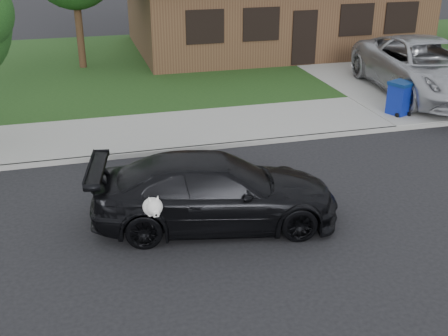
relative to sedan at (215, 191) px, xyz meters
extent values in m
plane|color=black|center=(2.50, 0.28, -0.68)|extent=(120.00, 120.00, 0.00)
cube|color=gray|center=(2.50, 5.28, -0.62)|extent=(60.00, 3.00, 0.12)
cube|color=gray|center=(2.50, 3.78, -0.62)|extent=(60.00, 0.12, 0.12)
cube|color=#193814|center=(2.50, 13.28, -0.62)|extent=(60.00, 13.00, 0.13)
cube|color=gray|center=(8.50, 10.28, -0.61)|extent=(4.50, 13.00, 0.14)
imported|color=black|center=(0.01, 0.00, 0.00)|extent=(4.97, 2.71, 1.37)
ellipsoid|color=white|center=(-1.32, -0.86, 0.28)|extent=(0.34, 0.40, 0.30)
sphere|color=white|center=(-1.32, -1.09, 0.38)|extent=(0.26, 0.26, 0.26)
cube|color=white|center=(-1.32, -1.22, 0.34)|extent=(0.09, 0.12, 0.08)
sphere|color=black|center=(-1.32, -1.28, 0.34)|extent=(0.04, 0.04, 0.04)
cone|color=white|center=(-1.38, -1.04, 0.52)|extent=(0.11, 0.11, 0.14)
cone|color=white|center=(-1.25, -1.04, 0.52)|extent=(0.11, 0.11, 0.14)
imported|color=#AAACB2|center=(8.78, 6.45, 0.35)|extent=(3.63, 6.71, 1.79)
cube|color=navy|center=(6.87, 4.75, -0.12)|extent=(0.72, 0.72, 0.90)
cube|color=#072153|center=(6.87, 4.75, 0.38)|extent=(0.78, 0.78, 0.10)
cylinder|color=black|center=(6.67, 4.48, -0.50)|extent=(0.10, 0.15, 0.14)
cylinder|color=black|center=(7.06, 4.48, -0.50)|extent=(0.10, 0.15, 0.14)
cube|color=#422B1C|center=(6.50, 15.28, 0.95)|extent=(12.00, 8.00, 3.00)
cube|color=black|center=(6.50, 11.25, 0.55)|extent=(1.00, 0.06, 2.10)
cube|color=black|center=(2.50, 11.26, 1.15)|extent=(1.30, 0.05, 1.10)
cube|color=black|center=(4.70, 11.26, 1.15)|extent=(1.30, 0.05, 1.10)
cube|color=black|center=(8.70, 11.26, 1.15)|extent=(1.30, 0.05, 1.10)
cube|color=black|center=(10.70, 11.26, 1.15)|extent=(1.30, 0.05, 1.10)
cylinder|color=#332114|center=(-2.00, 13.28, 0.68)|extent=(0.28, 0.28, 2.48)
cylinder|color=#332114|center=(14.50, 14.78, 0.46)|extent=(0.28, 0.28, 2.03)
camera|label=1|loc=(-2.36, -9.35, 4.73)|focal=45.00mm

